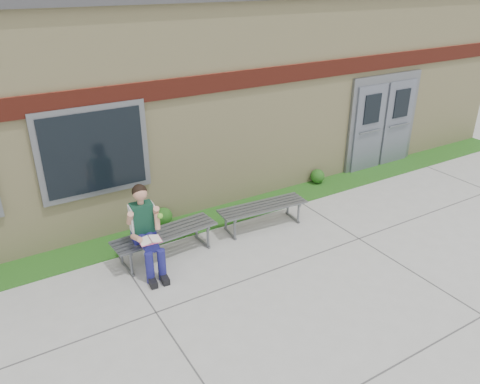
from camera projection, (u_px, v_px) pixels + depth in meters
ground at (336, 268)px, 7.79m from camera, size 80.00×80.00×0.00m
grass_strip at (252, 207)px, 9.80m from camera, size 16.00×0.80×0.02m
school_building at (180, 78)px, 11.52m from camera, size 16.20×6.22×4.20m
bench_left at (165, 237)px, 7.98m from camera, size 1.85×0.64×0.47m
bench_right at (263, 210)px, 8.92m from camera, size 1.77×0.61×0.45m
girl at (146, 229)px, 7.45m from camera, size 0.54×0.92×1.47m
shrub_mid at (163, 216)px, 9.03m from camera, size 0.35×0.35×0.35m
shrub_east at (317, 176)px, 10.83m from camera, size 0.33×0.33×0.33m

